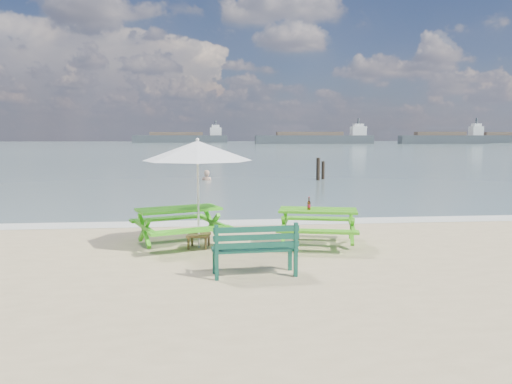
{
  "coord_description": "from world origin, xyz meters",
  "views": [
    {
      "loc": [
        -0.57,
        -8.32,
        2.31
      ],
      "look_at": [
        0.55,
        3.0,
        1.0
      ],
      "focal_mm": 35.0,
      "sensor_mm": 36.0,
      "label": 1
    }
  ],
  "objects": [
    {
      "name": "park_bench",
      "position": [
        0.2,
        -0.31,
        0.26
      ],
      "size": [
        1.42,
        0.57,
        0.86
      ],
      "color": "#104434",
      "rests_on": "ground"
    },
    {
      "name": "cargo_ships",
      "position": [
        54.93,
        119.03,
        1.18
      ],
      "size": [
        150.06,
        29.02,
        4.4
      ],
      "color": "#3A4044",
      "rests_on": "ground"
    },
    {
      "name": "foam_strip",
      "position": [
        0.0,
        4.6,
        0.01
      ],
      "size": [
        22.0,
        0.9,
        0.01
      ],
      "primitive_type": "cube",
      "color": "silver",
      "rests_on": "ground"
    },
    {
      "name": "mooring_pilings",
      "position": [
        5.2,
        16.67,
        0.43
      ],
      "size": [
        0.58,
        0.78,
        1.35
      ],
      "color": "black",
      "rests_on": "ground"
    },
    {
      "name": "sea",
      "position": [
        0.0,
        85.0,
        0.0
      ],
      "size": [
        300.0,
        300.0,
        0.0
      ],
      "primitive_type": "plane",
      "color": "slate",
      "rests_on": "ground"
    },
    {
      "name": "swimmer",
      "position": [
        -0.58,
        17.1,
        -0.36
      ],
      "size": [
        0.75,
        0.61,
        1.77
      ],
      "color": "tan",
      "rests_on": "ground"
    },
    {
      "name": "side_table",
      "position": [
        -0.75,
        1.79,
        0.15
      ],
      "size": [
        0.51,
        0.51,
        0.29
      ],
      "color": "brown",
      "rests_on": "ground"
    },
    {
      "name": "picnic_table_right",
      "position": [
        1.73,
        1.78,
        0.37
      ],
      "size": [
        1.97,
        2.1,
        0.77
      ],
      "color": "#46A819",
      "rests_on": "ground"
    },
    {
      "name": "beer_bottle",
      "position": [
        1.52,
        1.71,
        0.85
      ],
      "size": [
        0.07,
        0.07,
        0.27
      ],
      "color": "#934415",
      "rests_on": "picnic_table_right"
    },
    {
      "name": "patio_umbrella",
      "position": [
        -0.75,
        1.79,
        1.99
      ],
      "size": [
        2.57,
        2.57,
        2.19
      ],
      "color": "silver",
      "rests_on": "ground"
    },
    {
      "name": "picnic_table_left",
      "position": [
        -1.16,
        2.03,
        0.38
      ],
      "size": [
        2.23,
        2.34,
        0.8
      ],
      "color": "green",
      "rests_on": "ground"
    }
  ]
}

